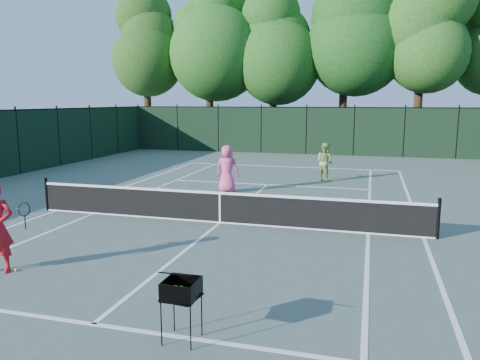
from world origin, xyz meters
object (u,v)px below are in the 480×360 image
(player_pink, at_px, (227,169))
(player_green, at_px, (325,162))
(ball_hopper, at_px, (181,290))
(loose_ball_midcourt, at_px, (16,270))

(player_pink, relative_size, player_green, 1.09)
(player_pink, bearing_deg, ball_hopper, 103.51)
(player_green, bearing_deg, player_pink, 82.31)
(player_pink, relative_size, ball_hopper, 1.94)
(player_pink, relative_size, loose_ball_midcourt, 26.61)
(player_pink, xyz_separation_m, player_green, (3.33, 3.58, -0.07))
(player_green, height_order, ball_hopper, player_green)
(player_pink, distance_m, player_green, 4.89)
(ball_hopper, xyz_separation_m, loose_ball_midcourt, (-4.37, 1.66, -0.75))
(player_pink, height_order, player_green, player_pink)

